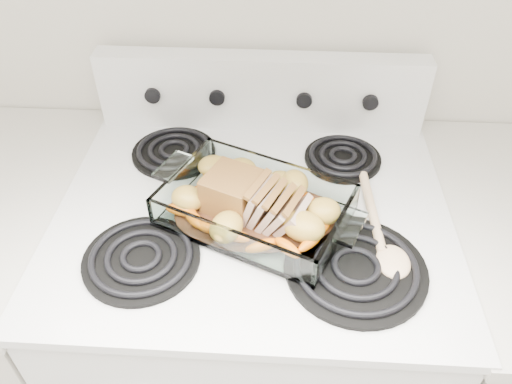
# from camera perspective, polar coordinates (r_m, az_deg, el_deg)

# --- Properties ---
(electric_range) EXTENTS (0.78, 0.70, 1.12)m
(electric_range) POSITION_cam_1_polar(r_m,az_deg,el_deg) (1.35, -0.23, -15.68)
(electric_range) COLOR white
(electric_range) RESTS_ON ground
(counter_left) EXTENTS (0.58, 0.68, 0.93)m
(counter_left) POSITION_cam_1_polar(r_m,az_deg,el_deg) (1.54, -26.49, -13.21)
(counter_left) COLOR silver
(counter_left) RESTS_ON ground
(counter_right) EXTENTS (0.58, 0.68, 0.93)m
(counter_right) POSITION_cam_1_polar(r_m,az_deg,el_deg) (1.50, 27.16, -15.66)
(counter_right) COLOR silver
(counter_right) RESTS_ON ground
(baking_dish) EXTENTS (0.34, 0.22, 0.07)m
(baking_dish) POSITION_cam_1_polar(r_m,az_deg,el_deg) (0.95, -0.07, -2.15)
(baking_dish) COLOR silver
(baking_dish) RESTS_ON electric_range
(pork_roast) EXTENTS (0.20, 0.09, 0.08)m
(pork_roast) POSITION_cam_1_polar(r_m,az_deg,el_deg) (0.94, -1.24, -0.91)
(pork_roast) COLOR brown
(pork_roast) RESTS_ON baking_dish
(roast_vegetables) EXTENTS (0.39, 0.21, 0.05)m
(roast_vegetables) POSITION_cam_1_polar(r_m,az_deg,el_deg) (0.97, -0.19, -0.03)
(roast_vegetables) COLOR #F66600
(roast_vegetables) RESTS_ON baking_dish
(wooden_spoon) EXTENTS (0.07, 0.28, 0.02)m
(wooden_spoon) POSITION_cam_1_polar(r_m,az_deg,el_deg) (0.95, 14.35, -5.14)
(wooden_spoon) COLOR beige
(wooden_spoon) RESTS_ON electric_range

